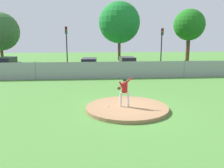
% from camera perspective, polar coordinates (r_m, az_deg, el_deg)
% --- Properties ---
extents(ground_plane, '(80.00, 80.00, 0.00)m').
position_cam_1_polar(ground_plane, '(19.24, 0.95, -0.73)').
color(ground_plane, '#4C8438').
extents(asphalt_strip, '(44.00, 7.00, 0.01)m').
position_cam_1_polar(asphalt_strip, '(27.57, -0.85, 3.01)').
color(asphalt_strip, '#2B2B2D').
rests_on(asphalt_strip, ground_plane).
extents(pitchers_mound, '(4.58, 4.58, 0.19)m').
position_cam_1_polar(pitchers_mound, '(13.45, 3.57, -5.72)').
color(pitchers_mound, '#99704C').
rests_on(pitchers_mound, ground_plane).
extents(pitcher_youth, '(0.81, 0.32, 1.64)m').
position_cam_1_polar(pitcher_youth, '(13.17, 2.95, -1.35)').
color(pitcher_youth, silver).
rests_on(pitcher_youth, pitchers_mound).
extents(baseball, '(0.07, 0.07, 0.07)m').
position_cam_1_polar(baseball, '(13.38, -0.92, -5.19)').
color(baseball, white).
rests_on(baseball, pitchers_mound).
extents(chainlink_fence, '(35.79, 0.07, 1.71)m').
position_cam_1_polar(chainlink_fence, '(23.02, -0.06, 3.34)').
color(chainlink_fence, gray).
rests_on(chainlink_fence, ground_plane).
extents(parked_car_charcoal, '(1.96, 4.62, 1.57)m').
position_cam_1_polar(parked_car_charcoal, '(27.00, -5.40, 4.40)').
color(parked_car_charcoal, '#232328').
rests_on(parked_car_charcoal, ground_plane).
extents(parked_car_champagne, '(1.90, 4.14, 1.65)m').
position_cam_1_polar(parked_car_champagne, '(27.57, 3.64, 4.63)').
color(parked_car_champagne, tan).
rests_on(parked_car_champagne, ground_plane).
extents(parked_car_navy, '(2.12, 4.44, 1.73)m').
position_cam_1_polar(parked_car_navy, '(28.65, -23.82, 4.00)').
color(parked_car_navy, '#161E4C').
rests_on(parked_car_navy, ground_plane).
extents(traffic_light_near, '(0.28, 0.46, 5.14)m').
position_cam_1_polar(traffic_light_near, '(31.68, -10.74, 10.26)').
color(traffic_light_near, black).
rests_on(traffic_light_near, ground_plane).
extents(traffic_light_far, '(0.28, 0.46, 4.97)m').
position_cam_1_polar(traffic_light_far, '(32.82, 11.73, 10.06)').
color(traffic_light_far, black).
rests_on(traffic_light_far, ground_plane).
extents(tree_broad_right, '(5.12, 5.12, 7.13)m').
position_cam_1_polar(tree_broad_right, '(36.28, -25.05, 11.22)').
color(tree_broad_right, '#4C331E').
rests_on(tree_broad_right, ground_plane).
extents(tree_tall_centre, '(5.88, 5.88, 8.80)m').
position_cam_1_polar(tree_tall_centre, '(35.35, 1.76, 14.36)').
color(tree_tall_centre, '#4C331E').
rests_on(tree_tall_centre, ground_plane).
extents(tree_leaning_west, '(4.56, 4.56, 7.86)m').
position_cam_1_polar(tree_leaning_west, '(38.01, 17.85, 13.17)').
color(tree_leaning_west, '#4C331E').
rests_on(tree_leaning_west, ground_plane).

